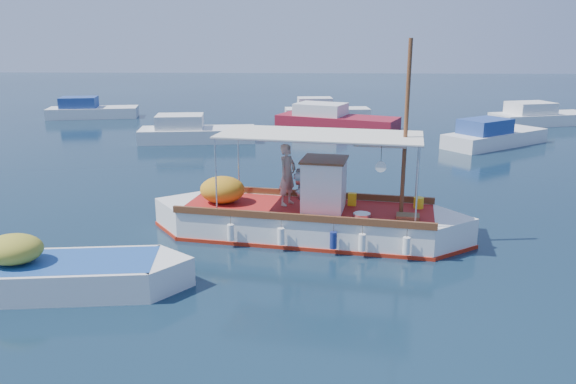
{
  "coord_description": "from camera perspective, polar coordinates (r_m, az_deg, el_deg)",
  "views": [
    {
      "loc": [
        0.04,
        -16.52,
        6.05
      ],
      "look_at": [
        -0.64,
        0.0,
        1.44
      ],
      "focal_mm": 35.0,
      "sensor_mm": 36.0,
      "label": 1
    }
  ],
  "objects": [
    {
      "name": "bg_boat_e",
      "position": [
        43.68,
        24.22,
        6.91
      ],
      "size": [
        7.57,
        4.45,
        1.8
      ],
      "rotation": [
        0.0,
        0.0,
        0.28
      ],
      "color": "silver",
      "rests_on": "ground"
    },
    {
      "name": "bg_boat_far_n",
      "position": [
        42.85,
        3.73,
        8.09
      ],
      "size": [
        6.48,
        2.65,
        1.8
      ],
      "rotation": [
        0.0,
        0.0,
        0.1
      ],
      "color": "silver",
      "rests_on": "ground"
    },
    {
      "name": "bg_boat_ne",
      "position": [
        34.1,
        20.1,
        5.25
      ],
      "size": [
        6.78,
        5.82,
        1.8
      ],
      "rotation": [
        0.0,
        0.0,
        0.64
      ],
      "color": "silver",
      "rests_on": "ground"
    },
    {
      "name": "dinghy",
      "position": [
        15.06,
        -22.96,
        -7.97
      ],
      "size": [
        6.83,
        2.51,
        1.68
      ],
      "rotation": [
        0.0,
        0.0,
        0.12
      ],
      "color": "white",
      "rests_on": "ground"
    },
    {
      "name": "bg_boat_far_w",
      "position": [
        45.82,
        -19.44,
        7.73
      ],
      "size": [
        6.89,
        3.53,
        1.8
      ],
      "rotation": [
        0.0,
        0.0,
        0.2
      ],
      "color": "silver",
      "rests_on": "ground"
    },
    {
      "name": "bg_boat_n",
      "position": [
        38.75,
        4.66,
        7.28
      ],
      "size": [
        8.6,
        5.69,
        1.8
      ],
      "rotation": [
        0.0,
        0.0,
        -0.39
      ],
      "color": "maroon",
      "rests_on": "ground"
    },
    {
      "name": "ground",
      "position": [
        17.59,
        2.08,
        -4.55
      ],
      "size": [
        160.0,
        160.0,
        0.0
      ],
      "primitive_type": "plane",
      "color": "black",
      "rests_on": "ground"
    },
    {
      "name": "bg_boat_nw",
      "position": [
        33.83,
        -9.53,
        5.91
      ],
      "size": [
        7.0,
        3.27,
        1.8
      ],
      "rotation": [
        0.0,
        0.0,
        0.13
      ],
      "color": "silver",
      "rests_on": "ground"
    },
    {
      "name": "fishing_caique",
      "position": [
        17.48,
        1.77,
        -2.76
      ],
      "size": [
        10.02,
        4.03,
        6.2
      ],
      "rotation": [
        0.0,
        0.0,
        -0.17
      ],
      "color": "white",
      "rests_on": "ground"
    }
  ]
}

